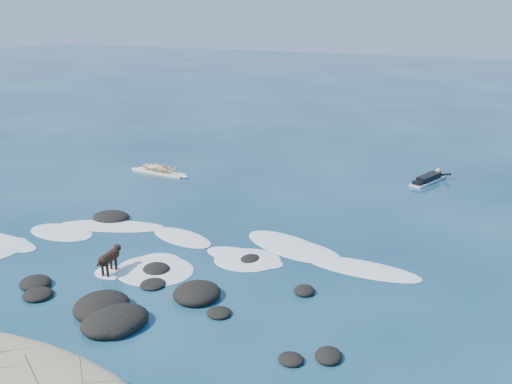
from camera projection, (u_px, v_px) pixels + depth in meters
The scene contains 6 objects.
ground at pixel (184, 250), 18.54m from camera, with size 160.00×160.00×0.00m, color #0A2642.
reef_rocks at pixel (131, 295), 15.41m from camera, with size 11.24×7.70×0.59m.
breaking_foam at pixel (178, 250), 18.54m from camera, with size 15.31×6.73×0.12m.
standing_surfer_rig at pixel (158, 159), 26.75m from camera, with size 3.29×0.70×1.87m.
paddling_surfer_rig at pixel (429, 179), 25.66m from camera, with size 1.56×2.66×0.47m.
dog at pixel (110, 257), 16.75m from camera, with size 0.40×1.27×0.81m.
Camera 1 is at (9.33, -14.44, 7.56)m, focal length 40.00 mm.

